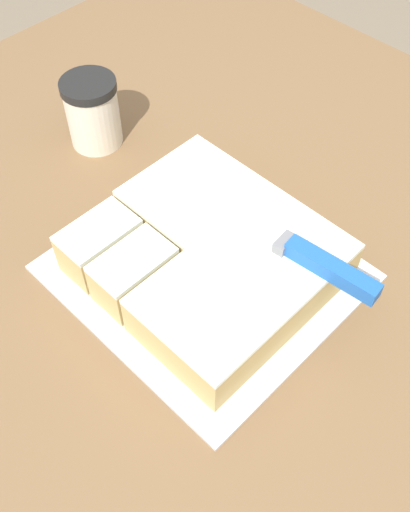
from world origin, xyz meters
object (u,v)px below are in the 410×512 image
at_px(cake_board, 205,272).
at_px(coffee_cup, 93,112).
at_px(cake, 208,256).
at_px(knife, 309,257).

height_order(cake_board, coffee_cup, coffee_cup).
relative_size(cake_board, cake, 1.21).
bearing_deg(knife, coffee_cup, -6.51).
distance_m(cake_board, knife, 0.15).
relative_size(knife, coffee_cup, 2.56).
distance_m(cake_board, coffee_cup, 0.33).
bearing_deg(knife, cake_board, 23.45).
bearing_deg(coffee_cup, cake_board, -12.46).
relative_size(cake, knife, 1.03).
bearing_deg(cake_board, cake, 40.57).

